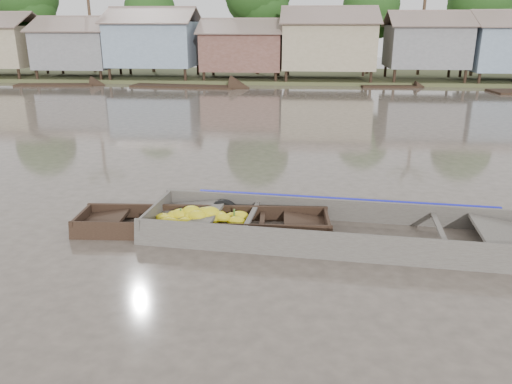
{
  "coord_description": "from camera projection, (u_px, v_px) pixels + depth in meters",
  "views": [
    {
      "loc": [
        0.68,
        -8.83,
        4.09
      ],
      "look_at": [
        -0.2,
        0.91,
        0.8
      ],
      "focal_mm": 35.0,
      "sensor_mm": 36.0,
      "label": 1
    }
  ],
  "objects": [
    {
      "name": "ground",
      "position": [
        262.0,
        246.0,
        9.7
      ],
      "size": [
        120.0,
        120.0,
        0.0
      ],
      "primitive_type": "plane",
      "color": "#453D35",
      "rests_on": "ground"
    },
    {
      "name": "riverbank",
      "position": [
        334.0,
        38.0,
        38.54
      ],
      "size": [
        120.0,
        12.47,
        10.22
      ],
      "color": "#384723",
      "rests_on": "ground"
    },
    {
      "name": "banana_boat",
      "position": [
        200.0,
        224.0,
        10.41
      ],
      "size": [
        5.31,
        1.52,
        0.72
      ],
      "rotation": [
        0.0,
        0.0,
        0.05
      ],
      "color": "black",
      "rests_on": "ground"
    },
    {
      "name": "viewer_boat",
      "position": [
        342.0,
        235.0,
        10.04
      ],
      "size": [
        8.13,
        2.77,
        0.64
      ],
      "rotation": [
        0.0,
        0.0,
        -0.09
      ],
      "color": "#423D38",
      "rests_on": "ground"
    },
    {
      "name": "distant_boats",
      "position": [
        478.0,
        89.0,
        31.69
      ],
      "size": [
        45.65,
        13.91,
        1.38
      ],
      "color": "black",
      "rests_on": "ground"
    }
  ]
}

